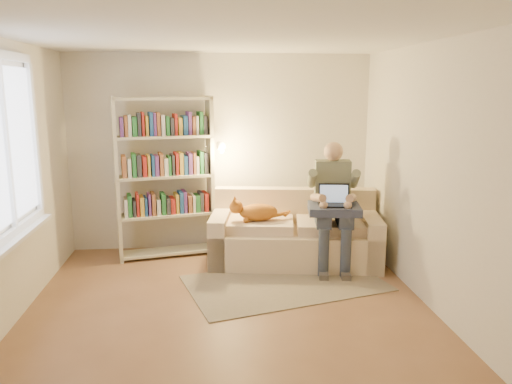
{
  "coord_description": "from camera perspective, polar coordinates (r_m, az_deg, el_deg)",
  "views": [
    {
      "loc": [
        -0.18,
        -4.43,
        2.15
      ],
      "look_at": [
        0.35,
        1.0,
        1.02
      ],
      "focal_mm": 35.0,
      "sensor_mm": 36.0,
      "label": 1
    }
  ],
  "objects": [
    {
      "name": "floor",
      "position": [
        4.93,
        -3.03,
        -14.15
      ],
      "size": [
        4.5,
        4.5,
        0.0
      ],
      "primitive_type": "plane",
      "color": "brown",
      "rests_on": "ground"
    },
    {
      "name": "ceiling",
      "position": [
        4.45,
        -3.4,
        17.53
      ],
      "size": [
        4.0,
        4.5,
        0.02
      ],
      "primitive_type": "cube",
      "color": "white",
      "rests_on": "wall_back"
    },
    {
      "name": "wall_right",
      "position": [
        5.01,
        20.32,
        1.24
      ],
      "size": [
        0.02,
        4.5,
        2.6
      ],
      "primitive_type": "cube",
      "color": "silver",
      "rests_on": "floor"
    },
    {
      "name": "wall_back",
      "position": [
        6.73,
        -4.03,
        4.48
      ],
      "size": [
        4.0,
        0.02,
        2.6
      ],
      "primitive_type": "cube",
      "color": "silver",
      "rests_on": "floor"
    },
    {
      "name": "wall_front",
      "position": [
        2.34,
        -0.79,
        -9.53
      ],
      "size": [
        4.0,
        0.02,
        2.6
      ],
      "primitive_type": "cube",
      "color": "silver",
      "rests_on": "floor"
    },
    {
      "name": "window",
      "position": [
        5.01,
        -26.16,
        1.65
      ],
      "size": [
        0.12,
        1.52,
        1.69
      ],
      "color": "white",
      "rests_on": "wall_left"
    },
    {
      "name": "sofa",
      "position": [
        6.32,
        4.43,
        -5.11
      ],
      "size": [
        2.19,
        1.23,
        0.88
      ],
      "rotation": [
        0.0,
        0.0,
        -0.15
      ],
      "color": "beige",
      "rests_on": "floor"
    },
    {
      "name": "person",
      "position": [
        6.06,
        8.8,
        -0.74
      ],
      "size": [
        0.51,
        0.73,
        1.52
      ],
      "rotation": [
        0.0,
        0.0,
        -0.15
      ],
      "color": "slate",
      "rests_on": "sofa"
    },
    {
      "name": "cat",
      "position": [
        6.1,
        -0.22,
        -2.24
      ],
      "size": [
        0.73,
        0.32,
        0.26
      ],
      "rotation": [
        0.0,
        0.0,
        -0.15
      ],
      "color": "orange",
      "rests_on": "sofa"
    },
    {
      "name": "blanket",
      "position": [
        5.94,
        9.17,
        -1.94
      ],
      "size": [
        0.67,
        0.57,
        0.1
      ],
      "primitive_type": "cube",
      "rotation": [
        0.0,
        0.0,
        -0.15
      ],
      "color": "#2C334D",
      "rests_on": "person"
    },
    {
      "name": "laptop",
      "position": [
        5.93,
        9.19,
        -0.9
      ],
      "size": [
        0.4,
        0.35,
        0.31
      ],
      "rotation": [
        0.0,
        0.0,
        -0.15
      ],
      "color": "black",
      "rests_on": "blanket"
    },
    {
      "name": "bookshelf",
      "position": [
        6.43,
        -10.36,
        2.52
      ],
      "size": [
        1.41,
        0.56,
        2.06
      ],
      "rotation": [
        0.0,
        0.0,
        0.21
      ],
      "color": "beige",
      "rests_on": "floor"
    },
    {
      "name": "rug",
      "position": [
        5.7,
        3.36,
        -10.36
      ],
      "size": [
        2.4,
        1.79,
        0.01
      ],
      "primitive_type": "cube",
      "rotation": [
        0.0,
        0.0,
        0.27
      ],
      "color": "gray",
      "rests_on": "floor"
    }
  ]
}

